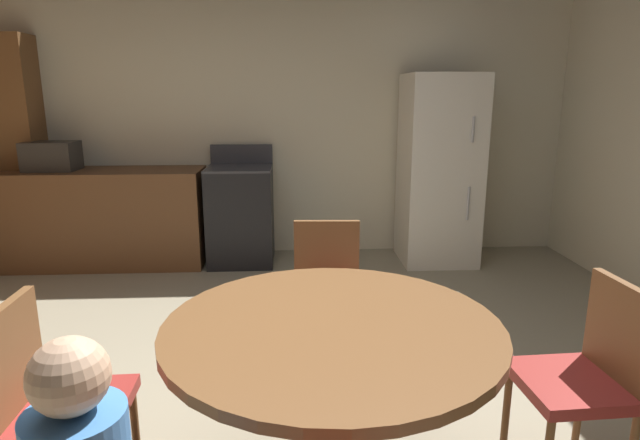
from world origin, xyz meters
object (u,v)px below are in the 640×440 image
microwave (52,156)px  chair_east (588,372)px  dining_table (332,361)px  refrigerator (439,170)px  chair_north (327,288)px  chair_west (51,398)px  oven_range (241,214)px

microwave → chair_east: 4.55m
microwave → dining_table: microwave is taller
dining_table → chair_east: bearing=2.8°
refrigerator → chair_east: refrigerator is taller
refrigerator → chair_east: size_ratio=2.02×
chair_east → chair_north: bearing=-47.8°
microwave → dining_table: 3.88m
chair_north → chair_west: 1.51m
refrigerator → chair_west: (-2.27, -3.07, -0.38)m
oven_range → microwave: (-1.69, -0.00, 0.56)m
oven_range → chair_north: 2.17m
refrigerator → microwave: 3.56m
chair_east → chair_north: size_ratio=1.00×
refrigerator → microwave: (-3.56, 0.05, 0.15)m
refrigerator → chair_west: refrigerator is taller
chair_north → refrigerator: bearing=152.1°
refrigerator → chair_north: (-1.19, -2.01, -0.38)m
oven_range → dining_table: size_ratio=0.88×
refrigerator → oven_range: bearing=178.4°
dining_table → chair_west: (-1.03, -0.03, -0.11)m
oven_range → chair_north: bearing=-71.8°
chair_west → oven_range: bearing=81.2°
refrigerator → chair_north: 2.37m
oven_range → microwave: size_ratio=2.50×
oven_range → chair_west: oven_range is taller
dining_table → chair_east: (1.03, 0.05, -0.11)m
dining_table → chair_north: bearing=87.2°
oven_range → chair_north: oven_range is taller
oven_range → chair_west: bearing=-97.4°
refrigerator → chair_east: bearing=-94.1°
refrigerator → microwave: bearing=179.2°
chair_east → chair_north: (-0.98, 0.98, 0.00)m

